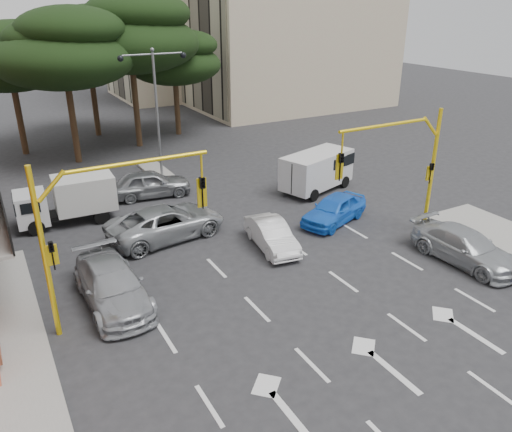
{
  "coord_description": "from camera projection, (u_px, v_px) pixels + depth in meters",
  "views": [
    {
      "loc": [
        -9.58,
        -13.48,
        10.45
      ],
      "look_at": [
        0.38,
        4.31,
        1.6
      ],
      "focal_mm": 35.0,
      "sensor_mm": 36.0,
      "label": 1
    }
  ],
  "objects": [
    {
      "name": "box_truck_a",
      "position": [
        67.0,
        201.0,
        25.03
      ],
      "size": [
        4.9,
        2.25,
        2.37
      ],
      "primitive_type": null,
      "rotation": [
        0.0,
        0.0,
        1.52
      ],
      "color": "white",
      "rests_on": "ground"
    },
    {
      "name": "ground",
      "position": [
        302.0,
        295.0,
        19.24
      ],
      "size": [
        120.0,
        120.0,
        0.0
      ],
      "primitive_type": "plane",
      "color": "#28282B",
      "rests_on": "ground"
    },
    {
      "name": "car_white_hatch",
      "position": [
        272.0,
        235.0,
        22.66
      ],
      "size": [
        1.88,
        4.01,
        1.27
      ],
      "primitive_type": "imported",
      "rotation": [
        0.0,
        0.0,
        -0.14
      ],
      "color": "silver",
      "rests_on": "ground"
    },
    {
      "name": "pine_center",
      "position": [
        130.0,
        33.0,
        35.58
      ],
      "size": [
        9.98,
        9.98,
        11.16
      ],
      "color": "#382616",
      "rests_on": "ground"
    },
    {
      "name": "pine_right",
      "position": [
        175.0,
        58.0,
        39.8
      ],
      "size": [
        7.49,
        7.49,
        8.37
      ],
      "color": "#382616",
      "rests_on": "ground"
    },
    {
      "name": "pine_left_far",
      "position": [
        9.0,
        56.0,
        34.15
      ],
      "size": [
        8.32,
        8.32,
        9.3
      ],
      "color": "#382616",
      "rests_on": "ground"
    },
    {
      "name": "pine_back",
      "position": [
        87.0,
        40.0,
        38.97
      ],
      "size": [
        9.15,
        9.15,
        10.23
      ],
      "color": "#382616",
      "rests_on": "ground"
    },
    {
      "name": "van_white",
      "position": [
        317.0,
        171.0,
        29.4
      ],
      "size": [
        5.04,
        3.38,
        2.31
      ],
      "primitive_type": null,
      "rotation": [
        0.0,
        0.0,
        -1.27
      ],
      "color": "silver",
      "rests_on": "ground"
    },
    {
      "name": "pine_left_near",
      "position": [
        63.0,
        48.0,
        32.02
      ],
      "size": [
        9.15,
        9.15,
        10.23
      ],
      "color": "#382616",
      "rests_on": "ground"
    },
    {
      "name": "median_strip",
      "position": [
        162.0,
        176.0,
        32.02
      ],
      "size": [
        1.4,
        6.0,
        0.15
      ],
      "primitive_type": "cube",
      "color": "gray",
      "rests_on": "ground"
    },
    {
      "name": "car_blue_compact",
      "position": [
        334.0,
        209.0,
        25.25
      ],
      "size": [
        4.53,
        3.05,
        1.43
      ],
      "primitive_type": "imported",
      "rotation": [
        0.0,
        0.0,
        -1.21
      ],
      "color": "blue",
      "rests_on": "ground"
    },
    {
      "name": "car_silver_cross_b",
      "position": [
        150.0,
        184.0,
        28.55
      ],
      "size": [
        4.83,
        2.5,
        1.57
      ],
      "primitive_type": "imported",
      "rotation": [
        0.0,
        0.0,
        1.43
      ],
      "color": "gray",
      "rests_on": "ground"
    },
    {
      "name": "signal_mast_left",
      "position": [
        99.0,
        219.0,
        16.24
      ],
      "size": [
        5.79,
        0.37,
        6.0
      ],
      "color": "yellow",
      "rests_on": "ground"
    },
    {
      "name": "apartment_beige_far",
      "position": [
        182.0,
        20.0,
        56.94
      ],
      "size": [
        16.2,
        12.15,
        16.7
      ],
      "color": "beige",
      "rests_on": "ground"
    },
    {
      "name": "car_silver_parked",
      "position": [
        465.0,
        247.0,
        21.4
      ],
      "size": [
        2.27,
        5.01,
        1.42
      ],
      "primitive_type": "imported",
      "rotation": [
        0.0,
        0.0,
        0.06
      ],
      "color": "#ACB0B4",
      "rests_on": "ground"
    },
    {
      "name": "car_silver_wagon",
      "position": [
        112.0,
        285.0,
        18.44
      ],
      "size": [
        2.18,
        5.2,
        1.5
      ],
      "primitive_type": "imported",
      "rotation": [
        0.0,
        0.0,
        0.01
      ],
      "color": "#A2A5AA",
      "rests_on": "ground"
    },
    {
      "name": "car_silver_cross_a",
      "position": [
        166.0,
        222.0,
        23.59
      ],
      "size": [
        5.95,
        3.35,
        1.57
      ],
      "primitive_type": "imported",
      "rotation": [
        0.0,
        0.0,
        1.71
      ],
      "color": "#A4A8AC",
      "rests_on": "ground"
    },
    {
      "name": "apartment_beige_near",
      "position": [
        291.0,
        12.0,
        50.07
      ],
      "size": [
        20.2,
        12.15,
        18.7
      ],
      "color": "beige",
      "rests_on": "ground"
    },
    {
      "name": "street_lamp_center",
      "position": [
        155.0,
        91.0,
        29.88
      ],
      "size": [
        4.16,
        0.36,
        7.77
      ],
      "color": "slate",
      "rests_on": "median_strip"
    },
    {
      "name": "signal_mast_right",
      "position": [
        406.0,
        159.0,
        22.33
      ],
      "size": [
        5.79,
        0.37,
        6.0
      ],
      "color": "yellow",
      "rests_on": "ground"
    }
  ]
}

